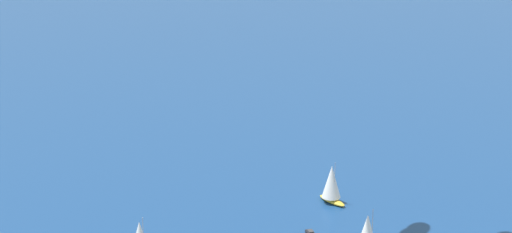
{
  "coord_description": "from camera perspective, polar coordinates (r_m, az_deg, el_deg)",
  "views": [
    {
      "loc": [
        -126.53,
        55.33,
        79.62
      ],
      "look_at": [
        -0.33,
        0.47,
        34.95
      ],
      "focal_mm": 58.15,
      "sensor_mm": 36.0,
      "label": 1
    }
  ],
  "objects": [
    {
      "name": "sailboat_inshore",
      "position": [
        195.4,
        5.22,
        -4.63
      ],
      "size": [
        8.34,
        5.44,
        10.37
      ],
      "color": "gold",
      "rests_on": "ground_plane"
    }
  ]
}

